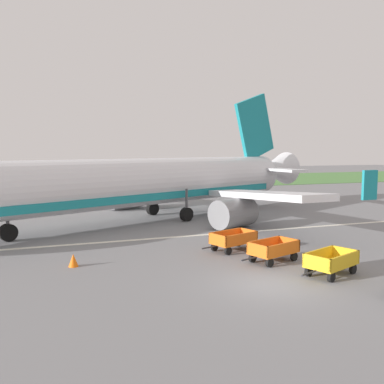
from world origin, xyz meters
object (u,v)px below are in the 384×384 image
Objects in this scene: baggage_cart_second_in_row at (331,262)px; traffic_cone_near_plane at (73,260)px; airplane at (155,182)px; baggage_cart_fourth_in_row at (233,240)px; baggage_cart_third_in_row at (273,250)px.

traffic_cone_near_plane is at bearing 153.89° from baggage_cart_second_in_row.
traffic_cone_near_plane is at bearing -121.31° from airplane.
baggage_cart_second_in_row is (3.76, -17.13, -2.45)m from airplane.
airplane is 17.71m from baggage_cart_second_in_row.
baggage_cart_fourth_in_row is 5.70× the size of traffic_cone_near_plane.
baggage_cart_third_in_row is 2.96m from baggage_cart_fourth_in_row.
baggage_cart_second_in_row is 0.99× the size of baggage_cart_third_in_row.
baggage_cart_second_in_row is at bearing -65.94° from baggage_cart_third_in_row.
airplane reaches higher than traffic_cone_near_plane.
baggage_cart_second_in_row reaches higher than traffic_cone_near_plane.
baggage_cart_second_in_row is 12.17m from traffic_cone_near_plane.
airplane is 56.71× the size of traffic_cone_near_plane.
baggage_cart_third_in_row is 5.69× the size of traffic_cone_near_plane.
airplane is at bearing 58.69° from traffic_cone_near_plane.
airplane is 14.05m from traffic_cone_near_plane.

